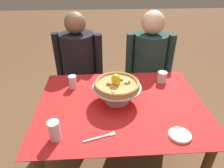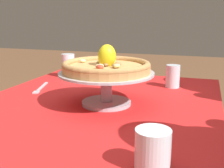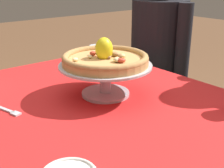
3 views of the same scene
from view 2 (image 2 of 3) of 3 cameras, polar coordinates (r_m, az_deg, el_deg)
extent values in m
cylinder|color=brown|center=(1.80, -8.72, -10.04)|extent=(0.06, 0.06, 0.73)
cylinder|color=brown|center=(1.63, 16.66, -13.14)|extent=(0.06, 0.06, 0.73)
cube|color=brown|center=(1.07, -3.82, -5.07)|extent=(1.17, 0.88, 0.02)
cube|color=red|center=(1.07, -3.83, -4.34)|extent=(1.21, 0.92, 0.00)
cylinder|color=#B7B7C1|center=(1.07, -1.12, -3.75)|extent=(0.19, 0.19, 0.01)
cylinder|color=#B7B7C1|center=(1.06, -1.13, -0.76)|extent=(0.04, 0.04, 0.10)
cylinder|color=#B7B7C1|center=(1.05, -1.15, 2.20)|extent=(0.35, 0.35, 0.01)
cylinder|color=tan|center=(1.04, -1.15, 3.05)|extent=(0.32, 0.32, 0.02)
torus|color=#AF7D47|center=(1.04, -1.16, 3.90)|extent=(0.32, 0.32, 0.02)
ellipsoid|color=#C63D28|center=(0.96, -2.43, 3.40)|extent=(0.04, 0.04, 0.02)
ellipsoid|color=beige|center=(1.09, -2.60, 4.44)|extent=(0.02, 0.02, 0.01)
ellipsoid|color=beige|center=(1.05, -1.87, 4.08)|extent=(0.02, 0.02, 0.01)
ellipsoid|color=beige|center=(0.98, -2.49, 3.58)|extent=(0.04, 0.04, 0.02)
ellipsoid|color=#996B42|center=(0.99, 0.73, 3.69)|extent=(0.03, 0.03, 0.02)
ellipsoid|color=tan|center=(1.04, 0.32, 4.14)|extent=(0.03, 0.03, 0.01)
ellipsoid|color=#996B42|center=(1.02, -1.18, 3.93)|extent=(0.03, 0.02, 0.01)
ellipsoid|color=beige|center=(1.05, -0.18, 4.24)|extent=(0.04, 0.04, 0.02)
ellipsoid|color=#C63D28|center=(1.10, -0.72, 4.71)|extent=(0.03, 0.03, 0.02)
ellipsoid|color=#996B42|center=(1.02, 1.17, 4.03)|extent=(0.04, 0.03, 0.02)
ellipsoid|color=tan|center=(0.99, 0.95, 3.65)|extent=(0.03, 0.03, 0.02)
ellipsoid|color=beige|center=(1.11, -5.91, 4.64)|extent=(0.03, 0.03, 0.01)
ellipsoid|color=yellow|center=(1.04, -1.00, 5.55)|extent=(0.09, 0.09, 0.09)
cylinder|color=white|center=(1.55, -8.78, 3.66)|extent=(0.07, 0.07, 0.13)
cylinder|color=silver|center=(1.55, -8.73, 2.41)|extent=(0.06, 0.06, 0.06)
cylinder|color=silver|center=(0.63, 8.18, -12.92)|extent=(0.08, 0.08, 0.09)
cylinder|color=silver|center=(0.65, 8.09, -15.17)|extent=(0.07, 0.07, 0.04)
cylinder|color=silver|center=(1.34, 12.09, 1.54)|extent=(0.06, 0.06, 0.10)
cylinder|color=silver|center=(1.35, 12.03, 0.46)|extent=(0.06, 0.06, 0.05)
cube|color=#B7B7C1|center=(1.36, -13.84, -0.55)|extent=(0.17, 0.06, 0.01)
cube|color=#B7B7C1|center=(1.27, -14.98, -1.62)|extent=(0.04, 0.03, 0.01)
camera|label=1|loc=(1.98, -40.63, 27.47)|focal=32.48mm
camera|label=3|loc=(1.01, -66.89, 12.21)|focal=47.56mm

